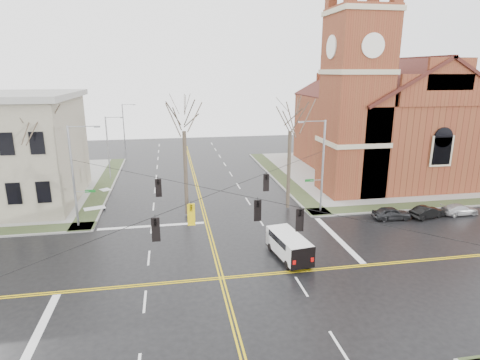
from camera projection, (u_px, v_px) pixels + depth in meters
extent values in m
plane|color=black|center=(222.00, 278.00, 27.23)|extent=(120.00, 120.00, 0.00)
cube|color=gray|center=(377.00, 172.00, 55.19)|extent=(30.00, 30.00, 0.15)
cube|color=#2F3D21|center=(281.00, 176.00, 52.83)|extent=(2.00, 30.00, 0.02)
cube|color=#2F3D21|center=(443.00, 203.00, 42.07)|extent=(30.00, 2.00, 0.02)
cube|color=#2F3D21|center=(104.00, 185.00, 49.04)|extent=(2.00, 30.00, 0.02)
cube|color=gold|center=(220.00, 278.00, 27.21)|extent=(0.12, 100.00, 0.01)
cube|color=gold|center=(223.00, 278.00, 27.25)|extent=(0.12, 100.00, 0.01)
cube|color=gold|center=(222.00, 279.00, 27.12)|extent=(100.00, 0.12, 0.01)
cube|color=gold|center=(221.00, 277.00, 27.35)|extent=(100.00, 0.12, 0.01)
cube|color=silver|center=(152.00, 226.00, 36.36)|extent=(9.50, 0.50, 0.01)
cube|color=silver|center=(33.00, 343.00, 20.71)|extent=(0.50, 9.50, 0.01)
cube|color=silver|center=(337.00, 238.00, 33.76)|extent=(0.50, 9.50, 0.01)
cube|color=brown|center=(355.00, 105.00, 43.63)|extent=(6.00, 6.00, 20.00)
cube|color=#B6AC8C|center=(362.00, 11.00, 41.12)|extent=(6.30, 6.30, 0.50)
cylinder|color=silver|center=(373.00, 46.00, 39.15)|extent=(2.40, 0.15, 2.40)
cylinder|color=silver|center=(331.00, 47.00, 41.53)|extent=(0.15, 2.40, 2.40)
cube|color=brown|center=(384.00, 136.00, 55.01)|extent=(18.00, 24.00, 10.00)
cube|color=brown|center=(337.00, 168.00, 48.50)|extent=(2.00, 5.00, 4.40)
cylinder|color=gray|center=(323.00, 166.00, 38.88)|extent=(0.20, 0.20, 9.00)
cylinder|color=gray|center=(316.00, 180.00, 39.13)|extent=(1.20, 0.06, 0.06)
cube|color=#105E1B|center=(309.00, 180.00, 39.02)|extent=(0.90, 0.04, 0.25)
cylinder|color=gray|center=(313.00, 121.00, 37.52)|extent=(2.40, 0.08, 0.08)
cube|color=gray|center=(301.00, 122.00, 37.33)|extent=(0.50, 0.22, 0.15)
cylinder|color=gray|center=(73.00, 177.00, 34.98)|extent=(0.20, 0.20, 9.00)
cylinder|color=gray|center=(82.00, 191.00, 35.44)|extent=(1.20, 0.06, 0.06)
cube|color=#105E1B|center=(90.00, 191.00, 35.56)|extent=(0.90, 0.04, 0.25)
cylinder|color=gray|center=(82.00, 126.00, 34.03)|extent=(2.40, 0.08, 0.08)
cube|color=gray|center=(97.00, 127.00, 34.24)|extent=(0.50, 0.22, 0.15)
cylinder|color=black|center=(220.00, 191.00, 25.60)|extent=(23.02, 23.02, 0.03)
cylinder|color=black|center=(220.00, 191.00, 25.60)|extent=(23.02, 23.02, 0.03)
imported|color=black|center=(156.00, 230.00, 21.32)|extent=(0.21, 0.26, 1.30)
imported|color=black|center=(266.00, 183.00, 30.28)|extent=(0.21, 0.26, 1.30)
imported|color=yellow|center=(191.00, 215.00, 23.56)|extent=(0.21, 0.26, 1.30)
imported|color=black|center=(158.00, 188.00, 28.92)|extent=(0.21, 0.26, 1.30)
imported|color=black|center=(300.00, 220.00, 22.68)|extent=(0.21, 0.26, 1.30)
imported|color=black|center=(258.00, 210.00, 24.24)|extent=(0.21, 0.26, 1.30)
cylinder|color=gray|center=(108.00, 148.00, 50.91)|extent=(0.16, 0.16, 8.00)
cylinder|color=gray|center=(114.00, 117.00, 50.06)|extent=(2.00, 0.07, 0.07)
cube|color=gray|center=(122.00, 118.00, 50.24)|extent=(0.45, 0.20, 0.13)
cylinder|color=gray|center=(124.00, 127.00, 69.91)|extent=(0.16, 0.16, 8.00)
cylinder|color=gray|center=(128.00, 104.00, 69.05)|extent=(2.00, 0.07, 0.07)
cube|color=gray|center=(134.00, 105.00, 69.23)|extent=(0.45, 0.20, 0.13)
cube|color=white|center=(289.00, 245.00, 29.89)|extent=(2.45, 4.90, 1.51)
cube|color=white|center=(278.00, 238.00, 31.73)|extent=(1.91, 1.04, 1.06)
cube|color=black|center=(277.00, 231.00, 31.89)|extent=(1.64, 0.33, 0.71)
cube|color=black|center=(288.00, 238.00, 29.92)|extent=(2.26, 3.41, 0.49)
cube|color=#B70C0A|center=(294.00, 262.00, 27.53)|extent=(0.22, 0.09, 0.30)
cube|color=#B70C0A|center=(312.00, 260.00, 27.95)|extent=(0.22, 0.09, 0.30)
cube|color=black|center=(289.00, 254.00, 30.09)|extent=(2.50, 4.95, 0.09)
cylinder|color=black|center=(271.00, 247.00, 31.26)|extent=(0.32, 0.66, 0.64)
cylinder|color=black|center=(290.00, 244.00, 31.75)|extent=(0.32, 0.66, 0.64)
cylinder|color=black|center=(287.00, 265.00, 28.42)|extent=(0.32, 0.66, 0.64)
cylinder|color=black|center=(308.00, 262.00, 28.91)|extent=(0.32, 0.66, 0.64)
imported|color=black|center=(392.00, 213.00, 37.87)|extent=(3.68, 1.70, 1.22)
imported|color=black|center=(427.00, 212.00, 38.27)|extent=(3.71, 2.04, 1.16)
imported|color=#B1B2B4|center=(460.00, 209.00, 39.14)|extent=(3.67, 1.60, 1.05)
cylinder|color=#3D3426|center=(36.00, 181.00, 36.49)|extent=(0.36, 0.36, 7.47)
cylinder|color=#3D3426|center=(186.00, 174.00, 38.03)|extent=(0.36, 0.36, 8.08)
cylinder|color=#3D3426|center=(289.00, 170.00, 39.90)|extent=(0.36, 0.36, 7.83)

